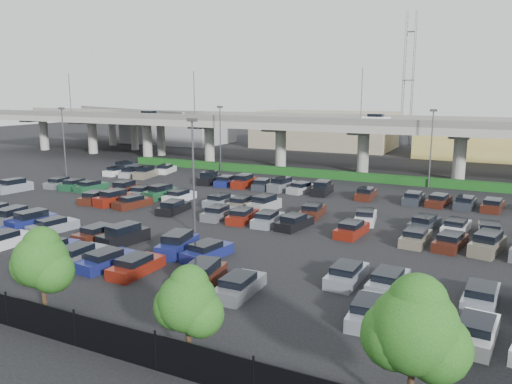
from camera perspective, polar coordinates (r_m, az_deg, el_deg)
ground at (r=52.40m, az=-2.20°, el=-2.46°), size 280.00×280.00×0.00m
overpass at (r=80.68m, az=8.66°, el=7.34°), size 150.00×13.00×15.80m
on_ramp at (r=116.49m, az=-14.87°, el=8.27°), size 50.93×30.13×8.80m
hedge at (r=74.76m, az=6.99°, el=2.11°), size 66.00×1.60×1.10m
tree_row at (r=31.16m, az=-25.16°, el=-6.62°), size 65.07×3.66×5.94m
parked_cars at (r=49.59m, az=-4.81°, el=-2.57°), size 63.11×41.68×1.67m
light_poles at (r=55.02m, az=-5.04°, el=4.78°), size 66.90×48.38×10.30m
distant_buildings at (r=107.49m, az=19.98°, el=6.06°), size 138.00×24.00×9.00m
comm_tower at (r=120.41m, az=17.03°, el=12.42°), size 2.40×2.40×30.00m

